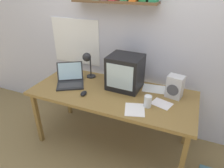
# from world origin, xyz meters

# --- Properties ---
(ground_plane) EXTENTS (12.00, 12.00, 0.00)m
(ground_plane) POSITION_xyz_m (0.00, 0.00, 0.00)
(ground_plane) COLOR olive
(back_wall) EXTENTS (5.60, 0.24, 2.60)m
(back_wall) POSITION_xyz_m (-0.01, 0.50, 1.31)
(back_wall) COLOR silver
(back_wall) RESTS_ON ground_plane
(corner_desk) EXTENTS (1.79, 0.77, 0.72)m
(corner_desk) POSITION_xyz_m (0.00, 0.00, 0.67)
(corner_desk) COLOR olive
(corner_desk) RESTS_ON ground_plane
(crt_monitor) EXTENTS (0.37, 0.34, 0.38)m
(crt_monitor) POSITION_xyz_m (0.09, 0.16, 0.91)
(crt_monitor) COLOR black
(crt_monitor) RESTS_ON corner_desk
(laptop) EXTENTS (0.41, 0.41, 0.23)m
(laptop) POSITION_xyz_m (-0.53, -0.00, 0.78)
(laptop) COLOR #232326
(laptop) RESTS_ON corner_desk
(desk_lamp) EXTENTS (0.12, 0.17, 0.33)m
(desk_lamp) POSITION_xyz_m (-0.40, 0.20, 0.96)
(desk_lamp) COLOR #232326
(desk_lamp) RESTS_ON corner_desk
(juice_glass) EXTENTS (0.07, 0.07, 0.12)m
(juice_glass) POSITION_xyz_m (0.43, -0.12, 0.78)
(juice_glass) COLOR white
(juice_glass) RESTS_ON corner_desk
(space_heater) EXTENTS (0.18, 0.16, 0.24)m
(space_heater) POSITION_xyz_m (0.63, 0.16, 0.84)
(space_heater) COLOR silver
(space_heater) RESTS_ON corner_desk
(computer_mouse) EXTENTS (0.07, 0.11, 0.03)m
(computer_mouse) POSITION_xyz_m (-0.26, -0.17, 0.74)
(computer_mouse) COLOR black
(computer_mouse) RESTS_ON corner_desk
(open_notebook) EXTENTS (0.30, 0.22, 0.00)m
(open_notebook) POSITION_xyz_m (0.43, 0.25, 0.73)
(open_notebook) COLOR white
(open_notebook) RESTS_ON corner_desk
(printed_handout) EXTENTS (0.24, 0.26, 0.00)m
(printed_handout) POSITION_xyz_m (0.33, -0.22, 0.73)
(printed_handout) COLOR white
(printed_handout) RESTS_ON corner_desk
(loose_paper_near_laptop) EXTENTS (0.24, 0.20, 0.00)m
(loose_paper_near_laptop) POSITION_xyz_m (-0.69, 0.24, 0.73)
(loose_paper_near_laptop) COLOR white
(loose_paper_near_laptop) RESTS_ON corner_desk
(loose_paper_near_monitor) EXTENTS (0.23, 0.20, 0.00)m
(loose_paper_near_monitor) POSITION_xyz_m (0.55, -0.02, 0.73)
(loose_paper_near_monitor) COLOR white
(loose_paper_near_monitor) RESTS_ON corner_desk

